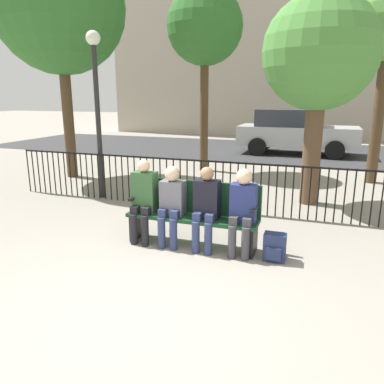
% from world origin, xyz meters
% --- Properties ---
extents(ground_plane, '(80.00, 80.00, 0.00)m').
position_xyz_m(ground_plane, '(0.00, 0.00, 0.00)').
color(ground_plane, gray).
extents(park_bench, '(1.88, 0.45, 0.92)m').
position_xyz_m(park_bench, '(0.00, 2.02, 0.50)').
color(park_bench, '#14381E').
rests_on(park_bench, ground).
extents(seated_person_0, '(0.34, 0.39, 1.22)m').
position_xyz_m(seated_person_0, '(-0.73, 1.89, 0.67)').
color(seated_person_0, black).
rests_on(seated_person_0, ground).
extents(seated_person_1, '(0.34, 0.39, 1.15)m').
position_xyz_m(seated_person_1, '(-0.29, 1.89, 0.65)').
color(seated_person_1, navy).
rests_on(seated_person_1, ground).
extents(seated_person_2, '(0.34, 0.39, 1.17)m').
position_xyz_m(seated_person_2, '(0.22, 1.89, 0.65)').
color(seated_person_2, navy).
rests_on(seated_person_2, ground).
extents(seated_person_3, '(0.34, 0.39, 1.18)m').
position_xyz_m(seated_person_3, '(0.73, 1.89, 0.66)').
color(seated_person_3, '#3D3D42').
rests_on(seated_person_3, ground).
extents(backpack, '(0.28, 0.22, 0.37)m').
position_xyz_m(backpack, '(1.18, 1.82, 0.18)').
color(backpack, navy).
rests_on(backpack, ground).
extents(fence_railing, '(9.01, 0.03, 0.95)m').
position_xyz_m(fence_railing, '(-0.02, 3.70, 0.56)').
color(fence_railing, black).
rests_on(fence_railing, ground).
extents(tree_0, '(2.03, 2.03, 4.90)m').
position_xyz_m(tree_0, '(-1.56, 7.36, 3.84)').
color(tree_0, '#4C3823').
rests_on(tree_0, ground).
extents(tree_2, '(2.11, 2.11, 3.93)m').
position_xyz_m(tree_2, '(1.47, 4.80, 2.82)').
color(tree_2, brown).
rests_on(tree_2, ground).
extents(tree_3, '(3.17, 3.17, 5.76)m').
position_xyz_m(tree_3, '(-4.60, 5.37, 4.15)').
color(tree_3, '#4C3823').
rests_on(tree_3, ground).
extents(lamp_post, '(0.28, 0.28, 3.32)m').
position_xyz_m(lamp_post, '(-2.68, 3.80, 2.22)').
color(lamp_post, black).
rests_on(lamp_post, ground).
extents(street_surface, '(24.00, 6.00, 0.01)m').
position_xyz_m(street_surface, '(0.00, 12.00, 0.00)').
color(street_surface, '#333335').
rests_on(street_surface, ground).
extents(parked_car_0, '(4.20, 1.94, 1.62)m').
position_xyz_m(parked_car_0, '(0.65, 11.41, 0.84)').
color(parked_car_0, '#B7B7BC').
rests_on(parked_car_0, ground).
extents(building_facade, '(20.00, 6.00, 13.05)m').
position_xyz_m(building_facade, '(0.00, 20.00, 6.53)').
color(building_facade, '#B2A893').
rests_on(building_facade, ground).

